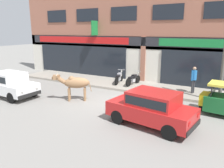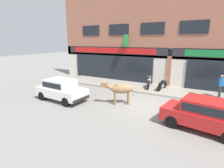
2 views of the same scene
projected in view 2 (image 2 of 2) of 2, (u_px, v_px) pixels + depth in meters
The scene contains 9 objects.
ground_plane at pixel (149, 106), 11.04m from camera, with size 90.00×90.00×0.00m, color gray.
sidewalk at pixel (163, 90), 14.12m from camera, with size 19.00×2.96×0.16m, color gray.
shop_building at pixel (172, 41), 14.65m from camera, with size 23.00×1.40×8.35m.
cow at pixel (120, 89), 11.07m from camera, with size 1.90×1.38×1.61m.
car_0 at pixel (204, 113), 7.88m from camera, with size 3.76×2.09×1.46m.
car_1 at pixel (61, 89), 11.88m from camera, with size 3.66×1.73×1.46m.
motorcycle_0 at pixel (149, 83), 14.61m from camera, with size 0.60×1.79×0.88m.
motorcycle_1 at pixel (162, 85), 14.09m from camera, with size 0.54×1.81×0.88m.
pedestrian at pixel (221, 84), 11.90m from camera, with size 0.32×0.48×1.60m.
Camera 2 is at (3.13, -10.17, 3.98)m, focal length 28.00 mm.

